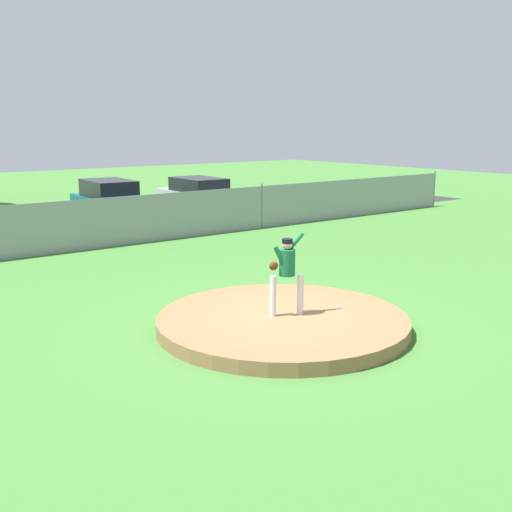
{
  "coord_description": "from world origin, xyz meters",
  "views": [
    {
      "loc": [
        -7.58,
        -9.09,
        4.0
      ],
      "look_at": [
        0.56,
        1.62,
        1.14
      ],
      "focal_mm": 43.45,
      "sensor_mm": 36.0,
      "label": 1
    }
  ],
  "objects_px": {
    "pitcher_youth": "(286,268)",
    "parked_car_silver": "(199,198)",
    "baseball": "(338,307)",
    "parked_car_teal": "(109,203)",
    "traffic_cone_orange": "(233,206)"
  },
  "relations": [
    {
      "from": "traffic_cone_orange",
      "to": "parked_car_teal",
      "type": "bearing_deg",
      "value": -179.0
    },
    {
      "from": "pitcher_youth",
      "to": "parked_car_silver",
      "type": "distance_m",
      "value": 15.87
    },
    {
      "from": "pitcher_youth",
      "to": "traffic_cone_orange",
      "type": "xyz_separation_m",
      "value": [
        8.97,
        14.57,
        -0.97
      ]
    },
    {
      "from": "parked_car_silver",
      "to": "baseball",
      "type": "bearing_deg",
      "value": -111.6
    },
    {
      "from": "parked_car_silver",
      "to": "traffic_cone_orange",
      "type": "height_order",
      "value": "parked_car_silver"
    },
    {
      "from": "parked_car_silver",
      "to": "traffic_cone_orange",
      "type": "bearing_deg",
      "value": 8.28
    },
    {
      "from": "pitcher_youth",
      "to": "parked_car_teal",
      "type": "xyz_separation_m",
      "value": [
        2.75,
        14.47,
        -0.37
      ]
    },
    {
      "from": "pitcher_youth",
      "to": "parked_car_teal",
      "type": "bearing_deg",
      "value": 79.22
    },
    {
      "from": "baseball",
      "to": "parked_car_teal",
      "type": "xyz_separation_m",
      "value": [
        1.61,
        14.78,
        0.55
      ]
    },
    {
      "from": "parked_car_silver",
      "to": "traffic_cone_orange",
      "type": "xyz_separation_m",
      "value": [
        2.05,
        0.3,
        -0.56
      ]
    },
    {
      "from": "pitcher_youth",
      "to": "parked_car_teal",
      "type": "height_order",
      "value": "pitcher_youth"
    },
    {
      "from": "baseball",
      "to": "parked_car_silver",
      "type": "relative_size",
      "value": 0.02
    },
    {
      "from": "pitcher_youth",
      "to": "parked_car_silver",
      "type": "xyz_separation_m",
      "value": [
        6.92,
        14.28,
        -0.41
      ]
    },
    {
      "from": "pitcher_youth",
      "to": "parked_car_silver",
      "type": "relative_size",
      "value": 0.36
    },
    {
      "from": "traffic_cone_orange",
      "to": "baseball",
      "type": "bearing_deg",
      "value": -117.72
    }
  ]
}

